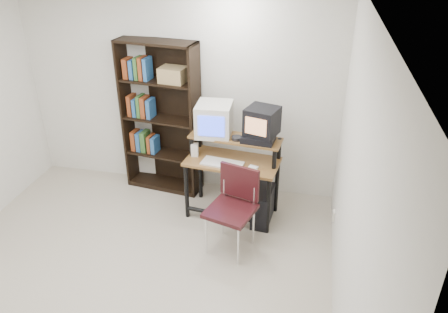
% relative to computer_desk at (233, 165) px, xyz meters
% --- Properties ---
extents(floor, '(4.00, 4.00, 0.01)m').
position_rel_computer_desk_xyz_m(floor, '(-0.81, -1.39, -0.68)').
color(floor, '#B2A894').
rests_on(floor, ground).
extents(ceiling, '(4.00, 4.00, 0.01)m').
position_rel_computer_desk_xyz_m(ceiling, '(-0.81, -1.39, 1.93)').
color(ceiling, white).
rests_on(ceiling, back_wall).
extents(back_wall, '(4.00, 0.01, 2.60)m').
position_rel_computer_desk_xyz_m(back_wall, '(-0.81, 0.61, 0.63)').
color(back_wall, silver).
rests_on(back_wall, floor).
extents(right_wall, '(0.01, 4.00, 2.60)m').
position_rel_computer_desk_xyz_m(right_wall, '(1.19, -1.39, 0.63)').
color(right_wall, silver).
rests_on(right_wall, floor).
extents(computer_desk, '(1.11, 0.64, 0.98)m').
position_rel_computer_desk_xyz_m(computer_desk, '(0.00, 0.00, 0.00)').
color(computer_desk, brown).
rests_on(computer_desk, floor).
extents(crt_monitor, '(0.42, 0.43, 0.37)m').
position_rel_computer_desk_xyz_m(crt_monitor, '(-0.25, 0.14, 0.49)').
color(crt_monitor, beige).
rests_on(crt_monitor, computer_desk).
extents(vcr, '(0.38, 0.30, 0.08)m').
position_rel_computer_desk_xyz_m(vcr, '(0.28, 0.04, 0.34)').
color(vcr, black).
rests_on(vcr, computer_desk).
extents(crt_tv, '(0.41, 0.40, 0.31)m').
position_rel_computer_desk_xyz_m(crt_tv, '(0.31, 0.09, 0.54)').
color(crt_tv, black).
rests_on(crt_tv, vcr).
extents(cd_spindle, '(0.14, 0.14, 0.05)m').
position_rel_computer_desk_xyz_m(cd_spindle, '(0.04, 0.03, 0.32)').
color(cd_spindle, '#26262B').
rests_on(cd_spindle, computer_desk).
extents(keyboard, '(0.49, 0.27, 0.03)m').
position_rel_computer_desk_xyz_m(keyboard, '(-0.10, -0.12, 0.07)').
color(keyboard, beige).
rests_on(keyboard, computer_desk).
extents(mousepad, '(0.26, 0.23, 0.01)m').
position_rel_computer_desk_xyz_m(mousepad, '(0.24, -0.14, 0.05)').
color(mousepad, black).
rests_on(mousepad, computer_desk).
extents(mouse, '(0.11, 0.09, 0.03)m').
position_rel_computer_desk_xyz_m(mouse, '(0.26, -0.15, 0.07)').
color(mouse, white).
rests_on(mouse, mousepad).
extents(desk_speaker, '(0.09, 0.09, 0.17)m').
position_rel_computer_desk_xyz_m(desk_speaker, '(-0.45, 0.01, 0.13)').
color(desk_speaker, beige).
rests_on(desk_speaker, computer_desk).
extents(pc_tower, '(0.23, 0.46, 0.42)m').
position_rel_computer_desk_xyz_m(pc_tower, '(0.38, -0.09, -0.46)').
color(pc_tower, black).
rests_on(pc_tower, floor).
extents(school_chair, '(0.57, 0.57, 0.92)m').
position_rel_computer_desk_xyz_m(school_chair, '(0.13, -0.59, -0.10)').
color(school_chair, black).
rests_on(school_chair, floor).
extents(bookshelf, '(1.01, 0.45, 1.95)m').
position_rel_computer_desk_xyz_m(bookshelf, '(-1.00, 0.47, 0.32)').
color(bookshelf, black).
rests_on(bookshelf, floor).
extents(wall_outlet, '(0.02, 0.08, 0.12)m').
position_rel_computer_desk_xyz_m(wall_outlet, '(1.18, -0.24, -0.37)').
color(wall_outlet, beige).
rests_on(wall_outlet, right_wall).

